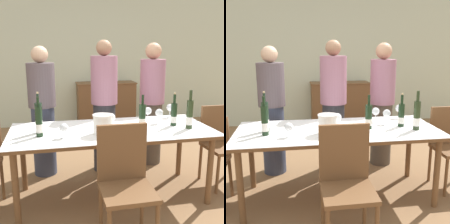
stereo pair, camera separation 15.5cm
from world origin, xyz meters
TOP-DOWN VIEW (x-y plane):
  - ground_plane at (0.00, 0.00)m, footprint 12.00×12.00m
  - back_wall at (0.00, 3.10)m, footprint 8.00×0.10m
  - sideboard_cabinet at (0.48, 2.81)m, footprint 1.19×0.46m
  - dining_table at (0.00, 0.00)m, footprint 2.06×0.89m
  - ice_bucket at (-0.12, -0.14)m, footprint 0.19×0.19m
  - wine_bottle_0 at (-0.72, -0.09)m, footprint 0.07×0.07m
  - wine_bottle_1 at (-0.72, 0.03)m, footprint 0.07×0.07m
  - wine_bottle_2 at (0.67, 0.00)m, footprint 0.07×0.07m
  - wine_bottle_3 at (0.78, -0.14)m, footprint 0.07×0.07m
  - wine_bottle_4 at (0.31, -0.03)m, footprint 0.07×0.07m
  - wine_glass_0 at (0.46, 0.23)m, footprint 0.09×0.09m
  - wine_glass_1 at (-0.00, 0.04)m, footprint 0.09×0.09m
  - wine_glass_2 at (-0.49, -0.18)m, footprint 0.08×0.08m
  - wine_glass_3 at (0.56, 0.12)m, footprint 0.08×0.08m
  - wine_glass_4 at (0.78, 0.35)m, footprint 0.09×0.09m
  - chair_right_end at (1.32, 0.08)m, footprint 0.42×0.42m
  - chair_near_front at (-0.04, -0.67)m, footprint 0.42×0.42m
  - person_host at (-0.71, 0.74)m, footprint 0.33×0.33m
  - person_guest_left at (0.05, 0.70)m, footprint 0.33×0.33m
  - person_guest_right at (0.72, 0.81)m, footprint 0.33×0.33m

SIDE VIEW (x-z plane):
  - ground_plane at x=0.00m, z-range 0.00..0.00m
  - sideboard_cabinet at x=0.48m, z-range 0.00..0.89m
  - chair_right_end at x=1.32m, z-range 0.07..0.98m
  - chair_near_front at x=-0.04m, z-range 0.07..1.04m
  - dining_table at x=0.00m, z-range 0.31..1.07m
  - person_host at x=-0.71m, z-range 0.00..1.59m
  - person_guest_right at x=0.72m, z-range 0.00..1.64m
  - person_guest_left at x=0.05m, z-range 0.00..1.67m
  - wine_glass_2 at x=-0.49m, z-range 0.78..0.92m
  - ice_bucket at x=-0.12m, z-range 0.76..0.95m
  - wine_glass_1 at x=0.00m, z-range 0.79..0.95m
  - wine_glass_4 at x=0.78m, z-range 0.79..0.95m
  - wine_glass_3 at x=0.56m, z-range 0.79..0.95m
  - wine_glass_0 at x=0.46m, z-range 0.79..0.95m
  - wine_bottle_2 at x=0.67m, z-range 0.70..1.05m
  - wine_bottle_4 at x=0.31m, z-range 0.70..1.05m
  - wine_bottle_0 at x=-0.72m, z-range 0.71..1.08m
  - wine_bottle_1 at x=-0.72m, z-range 0.70..1.10m
  - wine_bottle_3 at x=0.78m, z-range 0.70..1.10m
  - back_wall at x=0.00m, z-range 0.00..2.80m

